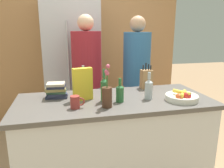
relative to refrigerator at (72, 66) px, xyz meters
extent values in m
cube|color=silver|center=(0.31, -1.40, -0.56)|extent=(1.72, 0.74, 0.86)
cube|color=#56514C|center=(0.31, -1.40, -0.11)|extent=(1.79, 0.77, 0.04)
cube|color=#AD7A4C|center=(0.31, 0.36, 0.31)|extent=(2.99, 0.12, 2.60)
cube|color=#B7B7BC|center=(0.00, 0.00, 0.00)|extent=(0.79, 0.60, 1.98)
cylinder|color=#B7B7BC|center=(-0.06, -0.31, 0.10)|extent=(0.02, 0.02, 1.09)
cylinder|color=silver|center=(0.89, -1.58, -0.07)|extent=(0.29, 0.29, 0.05)
torus|color=silver|center=(0.89, -1.58, -0.05)|extent=(0.29, 0.29, 0.02)
sphere|color=red|center=(0.91, -1.63, -0.04)|extent=(0.08, 0.08, 0.08)
sphere|color=#C64C23|center=(0.90, -1.59, -0.04)|extent=(0.08, 0.08, 0.08)
sphere|color=#99B233|center=(0.90, -1.57, -0.04)|extent=(0.07, 0.07, 0.07)
sphere|color=#C64C23|center=(0.84, -1.62, -0.04)|extent=(0.07, 0.07, 0.07)
cylinder|color=yellow|center=(0.90, -1.59, -0.02)|extent=(0.14, 0.16, 0.03)
cylinder|color=yellow|center=(0.88, -1.59, -0.01)|extent=(0.11, 0.16, 0.03)
cube|color=#A87A4C|center=(0.74, -1.11, 0.01)|extent=(0.12, 0.10, 0.20)
cylinder|color=black|center=(0.70, -1.10, 0.13)|extent=(0.01, 0.01, 0.07)
cylinder|color=black|center=(0.72, -1.11, 0.14)|extent=(0.01, 0.01, 0.09)
cylinder|color=black|center=(0.75, -1.12, 0.14)|extent=(0.01, 0.01, 0.08)
cylinder|color=black|center=(0.78, -1.12, 0.13)|extent=(0.01, 0.01, 0.06)
cylinder|color=#4C2D1E|center=(0.20, -1.60, -0.01)|extent=(0.09, 0.09, 0.17)
cylinder|color=#477538|center=(0.20, -1.60, 0.16)|extent=(0.01, 0.02, 0.17)
sphere|color=#C64C66|center=(0.21, -1.60, 0.25)|extent=(0.03, 0.03, 0.03)
cylinder|color=#477538|center=(0.20, -1.59, 0.13)|extent=(0.01, 0.01, 0.11)
sphere|color=#C64C66|center=(0.20, -1.59, 0.19)|extent=(0.03, 0.03, 0.03)
cylinder|color=#477538|center=(0.20, -1.60, 0.14)|extent=(0.01, 0.01, 0.13)
sphere|color=#C64C66|center=(0.19, -1.59, 0.21)|extent=(0.03, 0.03, 0.03)
cylinder|color=#477538|center=(0.20, -1.60, 0.14)|extent=(0.01, 0.01, 0.12)
sphere|color=#C64C66|center=(0.20, -1.60, 0.19)|extent=(0.03, 0.03, 0.03)
cube|color=yellow|center=(0.02, -1.35, 0.06)|extent=(0.18, 0.10, 0.29)
cylinder|color=#99332D|center=(-0.06, -1.56, -0.04)|extent=(0.08, 0.08, 0.10)
torus|color=#99332D|center=(-0.02, -1.57, -0.04)|extent=(0.07, 0.02, 0.07)
cube|color=#2D334C|center=(-0.21, -1.24, -0.08)|extent=(0.21, 0.14, 0.02)
cube|color=#2D334C|center=(-0.21, -1.23, -0.06)|extent=(0.19, 0.14, 0.02)
cube|color=#3D6047|center=(-0.21, -1.23, -0.03)|extent=(0.18, 0.14, 0.02)
cube|color=#99844C|center=(-0.22, -1.24, -0.01)|extent=(0.19, 0.12, 0.02)
cube|color=#2D334C|center=(-0.21, -1.23, 0.02)|extent=(0.18, 0.16, 0.03)
cube|color=#B7A88E|center=(-0.21, -1.25, 0.04)|extent=(0.17, 0.15, 0.02)
cylinder|color=#B2BCC1|center=(0.62, -1.47, -0.01)|extent=(0.07, 0.07, 0.16)
cone|color=#B2BCC1|center=(0.62, -1.47, 0.08)|extent=(0.07, 0.07, 0.03)
cylinder|color=#B2BCC1|center=(0.62, -1.47, 0.13)|extent=(0.03, 0.03, 0.07)
cylinder|color=#B2BCC1|center=(0.05, -1.19, 0.00)|extent=(0.07, 0.07, 0.18)
cone|color=#B2BCC1|center=(0.05, -1.19, 0.10)|extent=(0.07, 0.07, 0.03)
cylinder|color=#B2BCC1|center=(0.05, -1.19, 0.16)|extent=(0.03, 0.03, 0.07)
cylinder|color=#286633|center=(0.20, -1.45, 0.00)|extent=(0.06, 0.06, 0.18)
cone|color=#286633|center=(0.20, -1.45, 0.11)|extent=(0.06, 0.06, 0.04)
cylinder|color=#286633|center=(0.20, -1.45, 0.16)|extent=(0.02, 0.02, 0.08)
cylinder|color=#286633|center=(0.34, -1.49, -0.02)|extent=(0.07, 0.07, 0.13)
cone|color=#286633|center=(0.34, -1.49, 0.05)|extent=(0.07, 0.07, 0.03)
cylinder|color=#286633|center=(0.34, -1.49, 0.10)|extent=(0.03, 0.03, 0.06)
cube|color=#383842|center=(0.15, -0.57, -0.58)|extent=(0.31, 0.24, 0.82)
cylinder|color=maroon|center=(0.15, -0.57, 0.17)|extent=(0.37, 0.37, 0.68)
sphere|color=#DBAD89|center=(0.15, -0.57, 0.61)|extent=(0.20, 0.20, 0.20)
cube|color=#383842|center=(0.78, -0.65, -0.58)|extent=(0.32, 0.28, 0.81)
cylinder|color=#2D6093|center=(0.78, -0.65, 0.16)|extent=(0.34, 0.34, 0.68)
sphere|color=tan|center=(0.78, -0.65, 0.60)|extent=(0.20, 0.20, 0.20)
camera|label=1|loc=(-0.15, -3.27, 0.54)|focal=35.00mm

